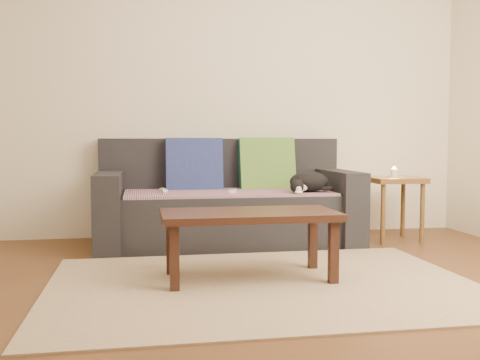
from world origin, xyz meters
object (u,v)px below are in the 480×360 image
(sofa, at_px, (226,206))
(coffee_table, at_px, (249,220))
(wii_remote_b, at_px, (233,191))
(side_table, at_px, (394,188))
(cat, at_px, (308,182))
(wii_remote_a, at_px, (163,191))

(sofa, xyz_separation_m, coffee_table, (-0.06, -1.28, 0.06))
(wii_remote_b, bearing_deg, side_table, -64.58)
(cat, bearing_deg, wii_remote_a, 166.04)
(sofa, height_order, side_table, sofa)
(side_table, xyz_separation_m, coffee_table, (-1.48, -1.13, -0.08))
(coffee_table, bearing_deg, wii_remote_b, 86.33)
(side_table, bearing_deg, sofa, 174.05)
(wii_remote_a, relative_size, wii_remote_b, 1.00)
(sofa, height_order, wii_remote_b, sofa)
(wii_remote_b, height_order, side_table, side_table)
(cat, bearing_deg, side_table, 4.15)
(sofa, distance_m, side_table, 1.43)
(cat, relative_size, side_table, 0.70)
(side_table, bearing_deg, wii_remote_a, 178.92)
(cat, relative_size, coffee_table, 0.36)
(side_table, distance_m, coffee_table, 1.86)
(wii_remote_a, distance_m, coffee_table, 1.26)
(sofa, xyz_separation_m, wii_remote_b, (0.01, -0.28, 0.15))
(wii_remote_b, relative_size, coffee_table, 0.14)
(cat, height_order, wii_remote_b, cat)
(cat, distance_m, side_table, 0.81)
(coffee_table, bearing_deg, side_table, 37.50)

